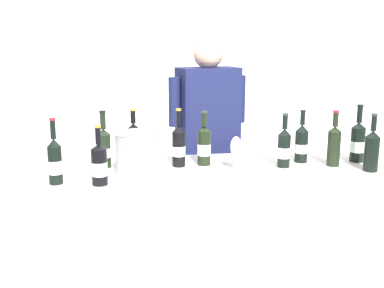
{
  "coord_description": "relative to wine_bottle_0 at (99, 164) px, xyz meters",
  "views": [
    {
      "loc": [
        -0.57,
        -2.56,
        1.7
      ],
      "look_at": [
        -0.14,
        0.0,
        1.12
      ],
      "focal_mm": 44.26,
      "sensor_mm": 36.0,
      "label": 1
    }
  ],
  "objects": [
    {
      "name": "wine_bottle_4",
      "position": [
        1.34,
        0.15,
        0.02
      ],
      "size": [
        0.07,
        0.07,
        0.33
      ],
      "color": "black",
      "rests_on": "counter"
    },
    {
      "name": "ice_bucket",
      "position": [
        0.19,
        0.14,
        0.01
      ],
      "size": [
        0.22,
        0.22,
        0.24
      ],
      "color": "silver",
      "rests_on": "counter"
    },
    {
      "name": "wine_bottle_8",
      "position": [
        -0.22,
        0.05,
        0.01
      ],
      "size": [
        0.07,
        0.07,
        0.34
      ],
      "color": "black",
      "rests_on": "counter"
    },
    {
      "name": "wine_bottle_9",
      "position": [
        0.45,
        0.29,
        0.02
      ],
      "size": [
        0.08,
        0.08,
        0.34
      ],
      "color": "black",
      "rests_on": "counter"
    },
    {
      "name": "wall_back",
      "position": [
        0.65,
        2.8,
        0.32
      ],
      "size": [
        8.0,
        0.1,
        2.8
      ],
      "primitive_type": "cube",
      "color": "silver",
      "rests_on": "ground_plane"
    },
    {
      "name": "wine_glass",
      "position": [
        0.75,
        0.14,
        0.02
      ],
      "size": [
        0.08,
        0.08,
        0.2
      ],
      "color": "silver",
      "rests_on": "counter"
    },
    {
      "name": "wine_bottle_2",
      "position": [
        1.5,
        0.01,
        0.02
      ],
      "size": [
        0.08,
        0.08,
        0.33
      ],
      "color": "black",
      "rests_on": "counter"
    },
    {
      "name": "wine_bottle_6",
      "position": [
        1.04,
        0.17,
        0.01
      ],
      "size": [
        0.07,
        0.07,
        0.31
      ],
      "color": "black",
      "rests_on": "counter"
    },
    {
      "name": "wine_bottle_10",
      "position": [
        0.19,
        0.38,
        0.02
      ],
      "size": [
        0.08,
        0.08,
        0.33
      ],
      "color": "black",
      "rests_on": "counter"
    },
    {
      "name": "counter",
      "position": [
        0.65,
        0.2,
        -0.59
      ],
      "size": [
        2.14,
        0.7,
        0.97
      ],
      "primitive_type": "cube",
      "color": "beige",
      "rests_on": "ground_plane"
    },
    {
      "name": "wine_bottle_1",
      "position": [
        0.02,
        0.34,
        0.01
      ],
      "size": [
        0.08,
        0.08,
        0.33
      ],
      "color": "black",
      "rests_on": "counter"
    },
    {
      "name": "wine_bottle_3",
      "position": [
        1.53,
        0.22,
        0.02
      ],
      "size": [
        0.09,
        0.09,
        0.35
      ],
      "color": "black",
      "rests_on": "counter"
    },
    {
      "name": "person_server",
      "position": [
        0.74,
        0.88,
        -0.25
      ],
      "size": [
        0.56,
        0.31,
        1.7
      ],
      "color": "black",
      "rests_on": "ground_plane"
    },
    {
      "name": "wine_bottle_5",
      "position": [
        1.19,
        0.26,
        0.01
      ],
      "size": [
        0.08,
        0.08,
        0.32
      ],
      "color": "black",
      "rests_on": "counter"
    },
    {
      "name": "wine_bottle_7",
      "position": [
        0.6,
        0.3,
        0.01
      ],
      "size": [
        0.08,
        0.08,
        0.32
      ],
      "color": "black",
      "rests_on": "counter"
    },
    {
      "name": "wine_bottle_0",
      "position": [
        0.0,
        0.0,
        0.0
      ],
      "size": [
        0.08,
        0.08,
        0.31
      ],
      "color": "black",
      "rests_on": "counter"
    }
  ]
}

